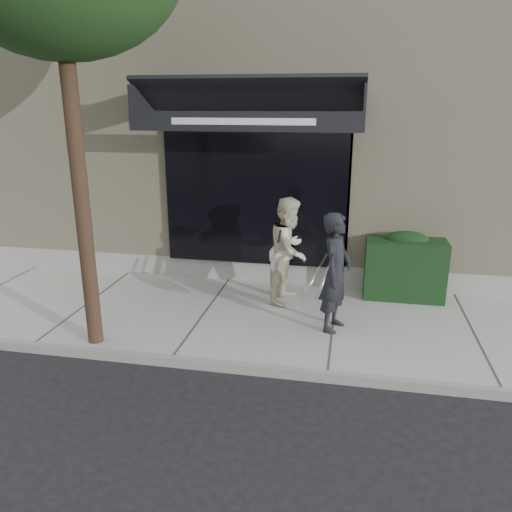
# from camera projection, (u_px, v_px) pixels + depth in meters

# --- Properties ---
(ground) EXTENTS (80.00, 80.00, 0.00)m
(ground) POSITION_uv_depth(u_px,v_px,m) (333.00, 328.00, 7.58)
(ground) COLOR black
(ground) RESTS_ON ground
(sidewalk) EXTENTS (20.00, 3.00, 0.12)m
(sidewalk) POSITION_uv_depth(u_px,v_px,m) (333.00, 324.00, 7.56)
(sidewalk) COLOR #979692
(sidewalk) RESTS_ON ground
(curb) EXTENTS (20.00, 0.10, 0.14)m
(curb) POSITION_uv_depth(u_px,v_px,m) (327.00, 376.00, 6.10)
(curb) COLOR gray
(curb) RESTS_ON ground
(building_facade) EXTENTS (14.30, 8.04, 5.64)m
(building_facade) POSITION_uv_depth(u_px,v_px,m) (348.00, 127.00, 11.42)
(building_facade) COLOR #C1B793
(building_facade) RESTS_ON ground
(hedge) EXTENTS (1.30, 0.70, 1.14)m
(hedge) POSITION_uv_depth(u_px,v_px,m) (404.00, 266.00, 8.36)
(hedge) COLOR black
(hedge) RESTS_ON sidewalk
(pedestrian_front) EXTENTS (0.72, 0.92, 1.72)m
(pedestrian_front) POSITION_uv_depth(u_px,v_px,m) (335.00, 273.00, 7.04)
(pedestrian_front) COLOR black
(pedestrian_front) RESTS_ON sidewalk
(pedestrian_back) EXTENTS (0.84, 1.01, 1.74)m
(pedestrian_back) POSITION_uv_depth(u_px,v_px,m) (289.00, 250.00, 8.09)
(pedestrian_back) COLOR beige
(pedestrian_back) RESTS_ON sidewalk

